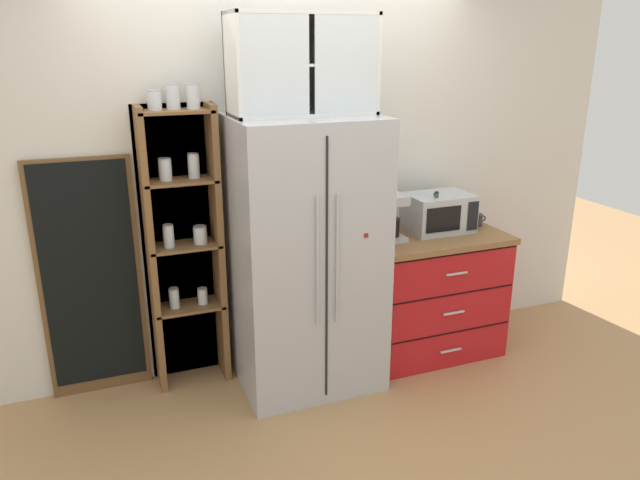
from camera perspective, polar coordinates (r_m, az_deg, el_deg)
The scene contains 12 objects.
ground_plane at distance 4.17m, azimuth -1.36°, elevation -12.64°, with size 10.69×10.69×0.00m, color tan.
wall_back_cream at distance 4.05m, azimuth -3.44°, elevation 5.89°, with size 5.00×0.10×2.55m, color silver.
refrigerator at distance 3.79m, azimuth -1.41°, elevation -1.41°, with size 0.88×0.74×1.73m.
pantry_shelf_column at distance 3.87m, azimuth -12.83°, elevation 0.21°, with size 0.49×0.27×1.91m.
counter_cabinet at distance 4.38m, azimuth 10.25°, elevation -4.87°, with size 0.98×0.65×0.88m.
microwave at distance 4.26m, azimuth 11.13°, elevation 2.57°, with size 0.44×0.33×0.26m.
coffee_maker at distance 4.02m, azimuth 6.54°, elevation 2.23°, with size 0.17×0.20×0.31m.
mug_charcoal at distance 4.46m, azimuth 14.62°, elevation 1.86°, with size 0.12×0.08×0.09m.
bottle_green at distance 4.17m, azimuth 10.85°, elevation 2.29°, with size 0.07×0.07×0.30m.
bottle_clear at distance 4.19m, azimuth 10.72°, elevation 2.24°, with size 0.06×0.06×0.28m.
upper_cabinet at distance 3.62m, azimuth -1.81°, elevation 16.23°, with size 0.84×0.32×0.57m.
chalkboard_menu at distance 3.94m, azimuth -20.86°, elevation -3.49°, with size 0.60×0.04×1.51m.
Camera 1 is at (-1.21, -3.37, 2.14)m, focal length 33.85 mm.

